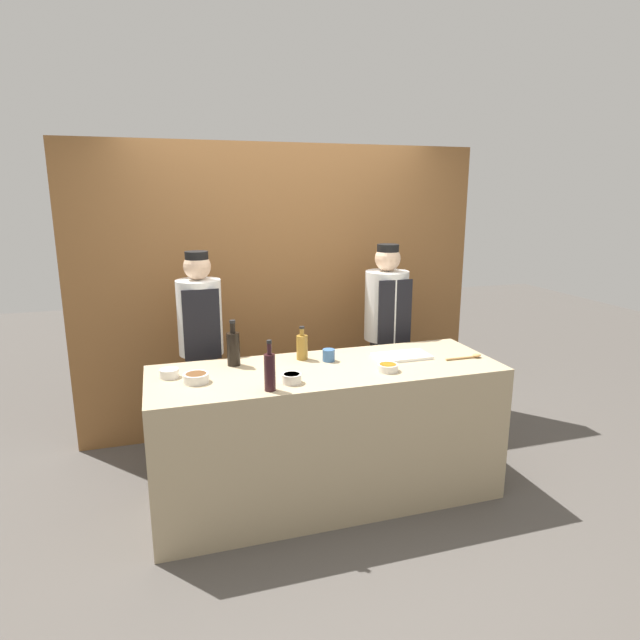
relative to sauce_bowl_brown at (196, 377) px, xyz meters
name	(u,v)px	position (x,y,z in m)	size (l,w,h in m)	color
ground_plane	(327,495)	(0.83, 0.03, -0.94)	(14.00, 14.00, 0.00)	#4C4742
cabinet_wall	(281,290)	(0.83, 1.30, 0.26)	(3.40, 0.18, 2.40)	brown
counter	(327,433)	(0.83, 0.03, -0.49)	(2.26, 0.78, 0.91)	tan
sauce_bowl_brown	(196,377)	(0.00, 0.00, 0.00)	(0.15, 0.15, 0.05)	silver
sauce_bowl_green	(169,373)	(-0.15, 0.14, 0.00)	(0.11, 0.11, 0.05)	silver
sauce_bowl_white	(292,378)	(0.54, -0.18, 0.00)	(0.12, 0.12, 0.06)	silver
sauce_bowl_orange	(388,367)	(1.17, -0.15, 0.00)	(0.13, 0.13, 0.05)	silver
cutting_board	(402,356)	(1.38, 0.09, -0.02)	(0.38, 0.21, 0.02)	white
bottle_vinegar	(302,346)	(0.72, 0.25, 0.06)	(0.08, 0.08, 0.23)	olive
bottle_soy	(233,348)	(0.26, 0.26, 0.09)	(0.08, 0.08, 0.30)	black
bottle_wine	(270,371)	(0.39, -0.26, 0.09)	(0.06, 0.06, 0.30)	black
cup_blue	(329,355)	(0.88, 0.16, 0.01)	(0.08, 0.08, 0.08)	#386093
wooden_spoon	(469,357)	(1.81, -0.07, -0.02)	(0.27, 0.05, 0.03)	#B2844C
chef_left	(202,351)	(0.09, 0.75, -0.06)	(0.32, 0.32, 1.61)	#28282D
chef_right	(386,336)	(1.56, 0.75, -0.06)	(0.35, 0.35, 1.62)	#28282D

